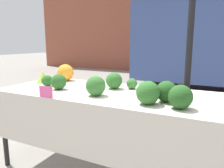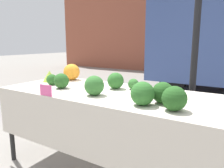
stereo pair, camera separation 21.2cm
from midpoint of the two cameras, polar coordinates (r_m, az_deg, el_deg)
The scene contains 14 objects.
building_facade at distance 10.01m, azimuth 27.23°, elevation 17.36°, with size 16.00×0.60×5.34m.
tent_pole at distance 2.54m, azimuth 23.14°, elevation 8.08°, with size 0.07×0.07×2.50m.
market_table at distance 2.10m, azimuth 1.89°, elevation -5.02°, with size 2.31×0.92×0.86m.
orange_cauliflower at distance 2.83m, azimuth -8.40°, elevation 3.11°, with size 0.21×0.21×0.21m.
romanesco_head at distance 2.77m, azimuth -13.92°, elevation 1.99°, with size 0.17×0.17×0.14m.
broccoli_head_0 at distance 1.70m, azimuth 11.53°, elevation -2.50°, with size 0.19×0.19×0.19m.
broccoli_head_1 at distance 2.54m, azimuth -13.16°, elevation 1.11°, with size 0.12×0.12×0.12m.
broccoli_head_2 at distance 1.63m, azimuth 19.61°, elevation -3.64°, with size 0.18×0.18×0.18m.
broccoli_head_3 at distance 2.27m, azimuth 3.61°, elevation 0.84°, with size 0.17×0.17×0.17m.
broccoli_head_4 at distance 2.33m, azimuth -10.58°, elevation 0.79°, with size 0.16×0.16×0.16m.
broccoli_head_5 at distance 1.80m, azimuth 16.46°, elevation -2.24°, with size 0.17×0.17×0.17m.
broccoli_head_6 at distance 1.99m, azimuth -1.64°, elevation -0.43°, with size 0.18×0.18×0.18m.
broccoli_head_7 at distance 2.26m, azimuth 8.28°, elevation -0.04°, with size 0.11×0.11×0.11m.
price_sign at distance 2.04m, azimuth -14.10°, elevation -1.65°, with size 0.15×0.01×0.10m.
Camera 2 is at (1.11, -1.77, 1.34)m, focal length 35.00 mm.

